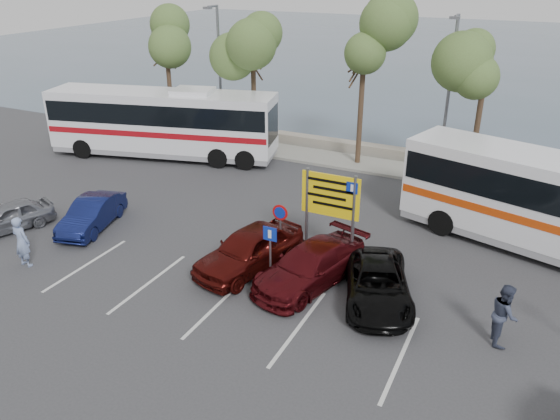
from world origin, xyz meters
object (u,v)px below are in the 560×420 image
at_px(street_lamp_left, 219,70).
at_px(street_lamp_right, 448,92).
at_px(suv_black, 377,284).
at_px(pedestrian_far, 504,314).
at_px(car_silver_a, 8,216).
at_px(direction_sign, 330,203).
at_px(pedestrian_near, 22,242).
at_px(coach_bus_left, 163,125).
at_px(car_maroon, 310,266).
at_px(car_blue, 92,214).
at_px(car_red, 250,249).

height_order(street_lamp_left, street_lamp_right, same).
relative_size(suv_black, pedestrian_far, 2.33).
bearing_deg(car_silver_a, direction_sign, 36.29).
height_order(suv_black, pedestrian_near, pedestrian_near).
bearing_deg(direction_sign, car_silver_a, -165.36).
distance_m(street_lamp_right, pedestrian_near, 19.95).
distance_m(coach_bus_left, car_maroon, 15.85).
height_order(car_blue, car_red, car_red).
bearing_deg(pedestrian_near, car_red, -155.28).
bearing_deg(street_lamp_left, pedestrian_near, -86.31).
distance_m(street_lamp_right, pedestrian_far, 13.73).
xyz_separation_m(car_maroon, suv_black, (2.40, -0.00, -0.07)).
relative_size(street_lamp_left, coach_bus_left, 0.61).
relative_size(street_lamp_right, suv_black, 1.77).
xyz_separation_m(direction_sign, coach_bus_left, (-13.00, 7.30, -0.57)).
distance_m(suv_black, pedestrian_near, 12.89).
bearing_deg(suv_black, car_red, 159.24).
bearing_deg(car_blue, car_maroon, -15.30).
bearing_deg(street_lamp_left, car_silver_a, -98.29).
distance_m(street_lamp_left, car_silver_a, 14.43).
xyz_separation_m(street_lamp_left, street_lamp_right, (13.00, 0.00, 0.00)).
bearing_deg(pedestrian_far, suv_black, 68.69).
bearing_deg(coach_bus_left, pedestrian_near, -76.50).
relative_size(street_lamp_left, suv_black, 1.77).
distance_m(car_silver_a, car_red, 10.73).
distance_m(car_blue, pedestrian_far, 16.35).
distance_m(direction_sign, car_red, 3.38).
bearing_deg(car_red, pedestrian_near, -140.55).
xyz_separation_m(street_lamp_left, pedestrian_near, (1.00, -15.52, -3.62)).
bearing_deg(car_silver_a, car_maroon, 29.10).
height_order(street_lamp_right, suv_black, street_lamp_right).
xyz_separation_m(car_silver_a, pedestrian_far, (19.34, 1.21, 0.35)).
relative_size(car_blue, suv_black, 0.86).
bearing_deg(car_blue, pedestrian_near, -105.30).
bearing_deg(street_lamp_left, car_maroon, -47.53).
relative_size(car_blue, pedestrian_near, 1.99).
height_order(car_silver_a, pedestrian_near, pedestrian_near).
bearing_deg(car_maroon, pedestrian_far, 12.23).
xyz_separation_m(street_lamp_right, pedestrian_far, (4.34, -12.51, -3.63)).
bearing_deg(street_lamp_right, coach_bus_left, -168.62).
height_order(street_lamp_left, pedestrian_near, street_lamp_left).
height_order(car_silver_a, car_maroon, car_maroon).
bearing_deg(car_red, street_lamp_left, 140.41).
bearing_deg(coach_bus_left, car_silver_a, -90.00).
bearing_deg(street_lamp_left, pedestrian_far, -35.80).
bearing_deg(pedestrian_far, car_maroon, 71.35).
bearing_deg(coach_bus_left, street_lamp_right, 11.38).
bearing_deg(pedestrian_near, coach_bus_left, -76.36).
distance_m(car_silver_a, suv_black, 15.49).
xyz_separation_m(car_blue, pedestrian_near, (0.00, -3.50, 0.34)).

